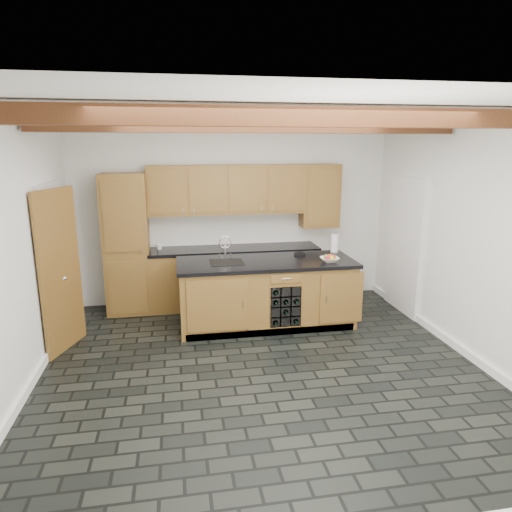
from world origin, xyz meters
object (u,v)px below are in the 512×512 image
(kitchen_scale, at_px, (300,253))
(fruit_bowl, at_px, (330,260))
(island, at_px, (267,293))
(paper_towel, at_px, (335,243))

(kitchen_scale, bearing_deg, fruit_bowl, -53.38)
(fruit_bowl, bearing_deg, island, 166.65)
(island, height_order, kitchen_scale, kitchen_scale)
(island, xyz_separation_m, fruit_bowl, (0.84, -0.20, 0.50))
(paper_towel, bearing_deg, kitchen_scale, -170.64)
(island, relative_size, kitchen_scale, 15.55)
(island, relative_size, fruit_bowl, 9.72)
(kitchen_scale, height_order, paper_towel, paper_towel)
(fruit_bowl, bearing_deg, kitchen_scale, 122.50)
(island, bearing_deg, paper_towel, 18.00)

